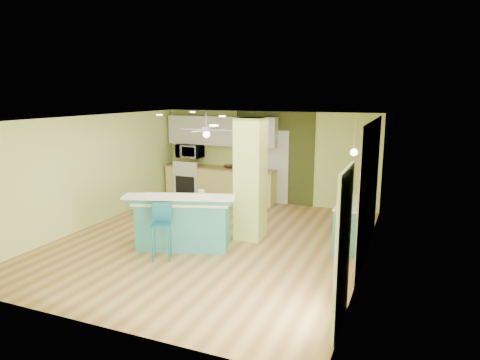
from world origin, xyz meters
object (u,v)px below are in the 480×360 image
peninsula (184,221)px  canister (201,194)px  side_counter (353,224)px  bar_stool (162,222)px  fruit_bowl (229,167)px

peninsula → canister: (0.32, 0.14, 0.54)m
peninsula → canister: 0.64m
side_counter → peninsula: bearing=-157.8°
canister → bar_stool: bearing=-114.7°
bar_stool → fruit_bowl: bearing=72.7°
fruit_bowl → side_counter: bearing=-32.8°
bar_stool → side_counter: size_ratio=0.74×
peninsula → fruit_bowl: peninsula is taller
side_counter → fruit_bowl: fruit_bowl is taller
canister → peninsula: bearing=-156.9°
bar_stool → fruit_bowl: size_ratio=3.42×
side_counter → fruit_bowl: (-3.72, 2.40, 0.52)m
peninsula → side_counter: (3.08, 1.25, -0.06)m
peninsula → side_counter: 3.32m
peninsula → canister: canister is taller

